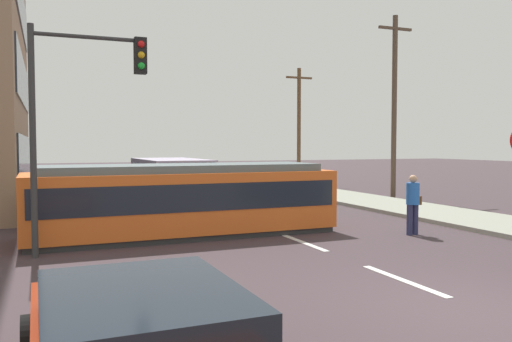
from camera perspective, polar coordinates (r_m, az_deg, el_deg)
ground_plane at (r=17.09m, az=-0.96°, el=-5.54°), size 120.00×120.00×0.00m
sidewalk_curb_right at (r=17.62m, az=25.37°, el=-5.33°), size 3.20×36.00×0.14m
lane_stripe_1 at (r=10.18m, az=15.79°, el=-11.43°), size 0.16×2.40×0.01m
lane_stripe_2 at (r=13.49m, az=5.22°, el=-7.80°), size 0.16×2.40×0.01m
lane_stripe_3 at (r=21.12m, az=-5.17°, el=-3.92°), size 0.16×2.40×0.01m
lane_stripe_4 at (r=26.89m, az=-8.89°, el=-2.48°), size 0.16×2.40×0.01m
streetcar_tram at (r=14.59m, az=-7.94°, el=-3.00°), size 8.37×2.65×1.96m
city_bus at (r=22.93m, az=-9.26°, el=-0.72°), size 2.69×5.22×1.88m
pedestrian_crossing at (r=15.10m, az=16.78°, el=-3.16°), size 0.46×0.36×1.67m
parked_sedan_mid at (r=18.14m, az=-20.94°, el=-3.25°), size 2.01×4.32×1.19m
parked_sedan_far at (r=24.38m, az=-19.34°, el=-1.69°), size 2.12×4.49×1.19m
parked_sedan_furthest at (r=30.93m, az=-20.85°, el=-0.79°), size 2.08×4.03×1.19m
traffic_light_mast at (r=12.50m, az=-18.75°, el=7.65°), size 2.57×0.33×5.14m
utility_pole_mid at (r=25.52m, az=14.88°, el=7.16°), size 1.80×0.24×8.53m
utility_pole_far at (r=33.49m, az=4.72°, el=5.20°), size 1.80×0.24×7.36m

